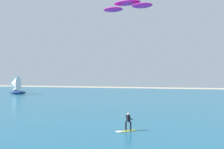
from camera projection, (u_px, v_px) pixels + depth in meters
The scene contains 5 objects.
ocean at pixel (151, 98), 58.60m from camera, with size 160.00×90.00×0.10m, color #1E607F.
kitesurfer at pixel (126, 125), 23.71m from camera, with size 1.83×1.73×1.67m.
kite at pixel (127, 6), 28.66m from camera, with size 6.04×3.04×0.88m.
sailboat_leading at pixel (16, 83), 88.52m from camera, with size 4.38×4.90×5.51m.
sailboat_outermost at pixel (15, 85), 71.57m from camera, with size 4.92×4.28×5.57m.
Camera 1 is at (8.56, -7.19, 5.13)m, focal length 42.08 mm.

